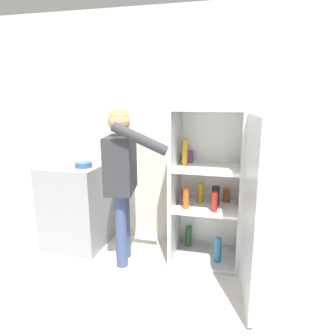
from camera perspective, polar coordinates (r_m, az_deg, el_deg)
name	(u,v)px	position (r m, az deg, el deg)	size (l,w,h in m)	color
ground_plane	(176,292)	(2.80, 1.59, -22.55)	(12.00, 12.00, 0.00)	beige
wall_back	(196,132)	(3.26, 5.29, 6.80)	(7.00, 0.06, 2.55)	beige
refrigerator	(216,191)	(2.91, 9.11, -4.31)	(0.80, 1.25, 1.55)	#B7BABC
person	(122,169)	(2.90, -8.82, -0.13)	(0.68, 0.58, 1.56)	#384770
counter	(77,205)	(3.53, -16.93, -6.79)	(0.63, 0.62, 0.93)	gray
bowl	(84,165)	(3.26, -15.76, 0.63)	(0.18, 0.18, 0.05)	#335B8E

